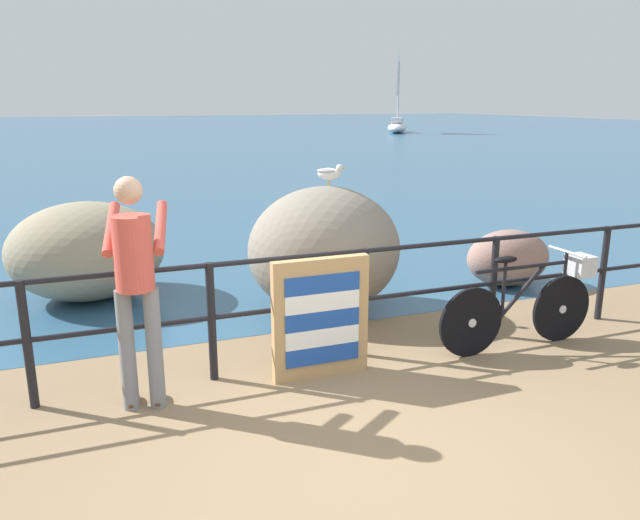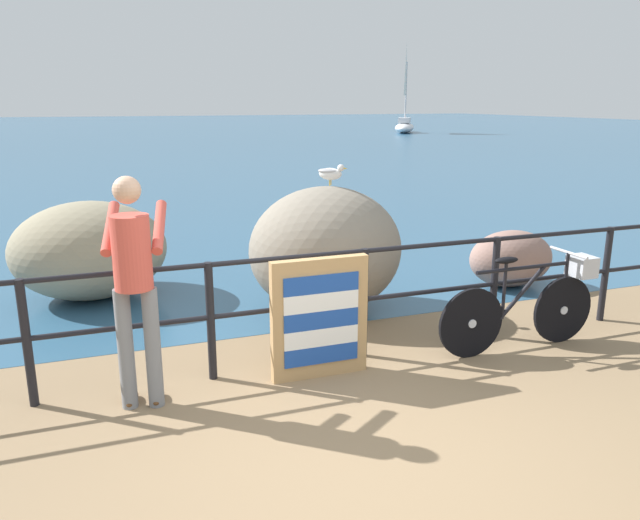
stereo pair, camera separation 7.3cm
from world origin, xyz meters
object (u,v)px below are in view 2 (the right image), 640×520
breakwater_boulder_left (89,250)px  seagull (331,173)px  person_at_railing (135,282)px  breakwater_boulder_main (326,250)px  bicycle (532,301)px  sailboat (405,123)px  breakwater_boulder_right (511,258)px  folded_deckchair_stack (320,318)px

breakwater_boulder_left → seagull: 3.03m
person_at_railing → breakwater_boulder_main: bearing=-41.2°
bicycle → sailboat: bearing=63.5°
seagull → sailboat: size_ratio=0.05×
breakwater_boulder_left → person_at_railing: bearing=-83.3°
person_at_railing → breakwater_boulder_right: size_ratio=1.59×
breakwater_boulder_left → sailboat: sailboat is taller
breakwater_boulder_main → breakwater_boulder_right: (2.53, 0.09, -0.34)m
bicycle → breakwater_boulder_right: bearing=57.8°
person_at_railing → sailboat: (20.92, 35.71, -0.28)m
seagull → sailboat: 38.87m
seagull → sailboat: sailboat is taller
bicycle → seagull: 2.46m
person_at_railing → breakwater_boulder_main: 2.65m
bicycle → breakwater_boulder_right: (1.07, 1.75, -0.11)m
bicycle → breakwater_boulder_main: breakwater_boulder_main is taller
bicycle → folded_deckchair_stack: folded_deckchair_stack is taller
bicycle → breakwater_boulder_main: 2.22m
breakwater_boulder_left → seagull: seagull is taller
breakwater_boulder_left → sailboat: size_ratio=0.29×
breakwater_boulder_left → sailboat: (21.27, 32.70, 0.13)m
seagull → folded_deckchair_stack: bearing=-72.7°
folded_deckchair_stack → seagull: 2.06m
bicycle → seagull: bearing=127.9°
person_at_railing → breakwater_boulder_main: (2.10, 1.59, -0.29)m
breakwater_boulder_left → folded_deckchair_stack: bearing=-58.7°
folded_deckchair_stack → breakwater_boulder_main: breakwater_boulder_main is taller
breakwater_boulder_right → folded_deckchair_stack: bearing=-152.5°
folded_deckchair_stack → seagull: seagull is taller
folded_deckchair_stack → seagull: (0.72, 1.64, 1.02)m
folded_deckchair_stack → breakwater_boulder_right: (3.17, 1.65, -0.16)m
breakwater_boulder_left → breakwater_boulder_right: bearing=-15.0°
sailboat → breakwater_boulder_right: bearing=-173.4°
breakwater_boulder_right → seagull: size_ratio=3.74×
folded_deckchair_stack → breakwater_boulder_left: size_ratio=0.58×
bicycle → person_at_railing: 3.60m
bicycle → folded_deckchair_stack: bearing=176.8°
person_at_railing → breakwater_boulder_right: 4.97m
folded_deckchair_stack → breakwater_boulder_right: folded_deckchair_stack is taller
seagull → sailboat: bearing=102.2°
seagull → breakwater_boulder_left: bearing=-167.0°
bicycle → person_at_railing: person_at_railing is taller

